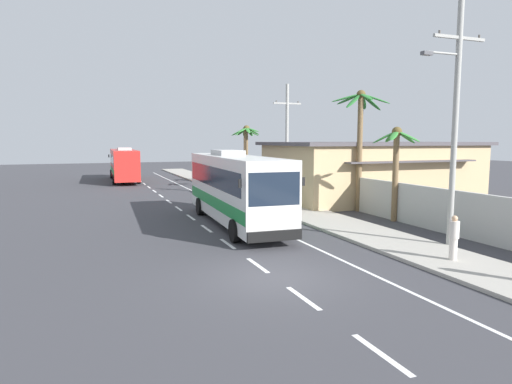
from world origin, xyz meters
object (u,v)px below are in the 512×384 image
object	(u,v)px
utility_pole_nearest	(454,117)
palm_third	(360,128)
coach_bus_foreground	(235,186)
motorcycle_beside_bus	(228,193)
palm_nearest	(245,146)
roadside_building	(371,171)
utility_pole_mid	(287,140)
coach_bus_far_lane	(124,164)
palm_fourth	(247,142)
palm_second	(396,157)
pedestrian_midwalk	(454,237)

from	to	relation	value
utility_pole_nearest	palm_third	distance (m)	9.84
coach_bus_foreground	utility_pole_nearest	size ratio (longest dim) A/B	1.18
motorcycle_beside_bus	utility_pole_nearest	world-z (taller)	utility_pole_nearest
palm_nearest	roadside_building	world-z (taller)	palm_nearest
utility_pole_nearest	utility_pole_mid	size ratio (longest dim) A/B	1.18
motorcycle_beside_bus	palm_nearest	world-z (taller)	palm_nearest
coach_bus_far_lane	utility_pole_nearest	size ratio (longest dim) A/B	1.21
palm_third	palm_fourth	bearing A→B (deg)	99.39
utility_pole_mid	palm_third	size ratio (longest dim) A/B	1.14
palm_second	roadside_building	distance (m)	9.44
motorcycle_beside_bus	palm_fourth	distance (m)	8.95
coach_bus_foreground	palm_fourth	bearing A→B (deg)	67.84
utility_pole_nearest	palm_nearest	bearing A→B (deg)	87.57
coach_bus_foreground	palm_nearest	distance (m)	21.92
coach_bus_foreground	roadside_building	bearing A→B (deg)	24.51
palm_fourth	palm_second	bearing A→B (deg)	-82.91
pedestrian_midwalk	palm_nearest	xyz separation A→B (m)	(2.88, 30.57, 2.94)
palm_nearest	coach_bus_foreground	bearing A→B (deg)	-111.27
palm_second	palm_fourth	size ratio (longest dim) A/B	0.90
coach_bus_far_lane	utility_pole_mid	distance (m)	22.86
pedestrian_midwalk	palm_second	bearing A→B (deg)	10.59
palm_fourth	roadside_building	xyz separation A→B (m)	(6.57, -9.73, -2.18)
palm_third	pedestrian_midwalk	bearing A→B (deg)	-107.72
coach_bus_foreground	roadside_building	xyz separation A→B (m)	(12.94, 5.90, 0.15)
coach_bus_foreground	utility_pole_mid	xyz separation A→B (m)	(6.90, 8.16, 2.47)
utility_pole_nearest	roadside_building	size ratio (longest dim) A/B	0.66
utility_pole_nearest	palm_nearest	xyz separation A→B (m)	(1.21, 28.64, -1.50)
coach_bus_foreground	palm_third	world-z (taller)	palm_third
motorcycle_beside_bus	palm_second	distance (m)	12.93
motorcycle_beside_bus	utility_pole_mid	world-z (taller)	utility_pole_mid
coach_bus_far_lane	motorcycle_beside_bus	world-z (taller)	coach_bus_far_lane
motorcycle_beside_bus	palm_third	distance (m)	10.69
palm_second	palm_fourth	world-z (taller)	palm_fourth
palm_nearest	palm_third	size ratio (longest dim) A/B	0.77
palm_fourth	pedestrian_midwalk	bearing A→B (deg)	-92.94
coach_bus_foreground	palm_nearest	xyz separation A→B (m)	(7.92, 20.35, 1.88)
coach_bus_far_lane	palm_fourth	xyz separation A→B (m)	(9.76, -12.77, 2.44)
palm_third	palm_fourth	world-z (taller)	palm_third
palm_nearest	palm_third	xyz separation A→B (m)	(0.81, -19.02, 1.33)
palm_fourth	roadside_building	world-z (taller)	palm_fourth
coach_bus_far_lane	palm_second	bearing A→B (deg)	-68.70
coach_bus_foreground	roadside_building	world-z (taller)	roadside_building
coach_bus_far_lane	palm_fourth	distance (m)	16.26
motorcycle_beside_bus	roadside_building	world-z (taller)	roadside_building
utility_pole_mid	palm_second	bearing A→B (deg)	-80.78
pedestrian_midwalk	roadside_building	distance (m)	18.00
palm_fourth	palm_third	bearing A→B (deg)	-80.61
motorcycle_beside_bus	roadside_building	xyz separation A→B (m)	(10.59, -2.66, 1.55)
palm_second	palm_third	size ratio (longest dim) A/B	0.69
coach_bus_far_lane	roadside_building	size ratio (longest dim) A/B	0.80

